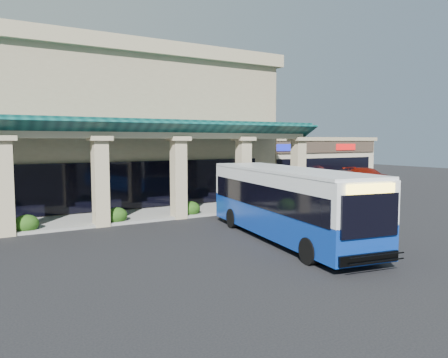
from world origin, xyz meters
TOP-DOWN VIEW (x-y plane):
  - ground at (0.00, 0.00)m, footprint 110.00×110.00m
  - main_building at (-8.00, 16.00)m, footprint 30.80×14.80m
  - arcade at (-8.00, 6.80)m, footprint 30.00×6.20m
  - strip_mall at (18.00, 24.00)m, footprint 22.50×12.50m
  - palm_0 at (8.50, 11.00)m, footprint 2.40×2.40m
  - palm_1 at (9.50, 14.00)m, footprint 2.40×2.40m
  - broadleaf_tree at (7.50, 19.00)m, footprint 2.60×2.60m
  - transit_bus at (-1.21, -2.32)m, footprint 4.64×11.94m
  - pedestrian at (6.40, -0.21)m, footprint 0.58×0.75m
  - car_silver at (11.35, 13.67)m, footprint 2.14×4.97m
  - car_white at (14.02, 14.49)m, footprint 2.36×5.17m
  - car_red at (16.74, 12.95)m, footprint 2.24×5.12m
  - car_gray at (20.95, 14.80)m, footprint 2.81×5.36m
  - car_extra at (23.63, 14.24)m, footprint 2.46×5.62m

SIDE VIEW (x-z plane):
  - ground at x=0.00m, z-range 0.00..0.00m
  - car_gray at x=20.95m, z-range 0.00..1.44m
  - car_red at x=16.74m, z-range 0.00..1.47m
  - car_extra at x=23.63m, z-range 0.00..1.61m
  - car_white at x=14.02m, z-range 0.00..1.64m
  - car_silver at x=11.35m, z-range 0.00..1.67m
  - pedestrian at x=6.40m, z-range 0.00..1.83m
  - transit_bus at x=-1.21m, z-range 0.00..3.25m
  - broadleaf_tree at x=7.50m, z-range 0.00..4.81m
  - strip_mall at x=18.00m, z-range 0.00..4.90m
  - arcade at x=-8.00m, z-range 0.00..5.70m
  - palm_1 at x=9.50m, z-range 0.00..5.80m
  - palm_0 at x=8.50m, z-range 0.00..6.60m
  - main_building at x=-8.00m, z-range 0.00..11.35m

